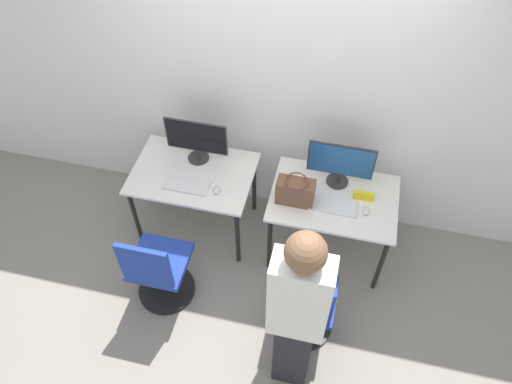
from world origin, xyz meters
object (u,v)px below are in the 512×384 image
at_px(monitor_right, 341,163).
at_px(office_chair_right, 305,307).
at_px(office_chair_left, 159,272).
at_px(handbag, 295,191).
at_px(monitor_left, 196,139).
at_px(keyboard_left, 187,185).
at_px(person_right, 297,313).
at_px(mouse_left, 217,190).
at_px(mouse_right, 366,210).
at_px(keyboard_right, 333,206).

distance_m(monitor_right, office_chair_right, 1.16).
relative_size(office_chair_left, handbag, 3.05).
distance_m(monitor_left, keyboard_left, 0.39).
bearing_deg(office_chair_left, person_right, -19.40).
xyz_separation_m(monitor_left, monitor_right, (1.20, 0.00, 0.00)).
distance_m(mouse_left, handbag, 0.64).
height_order(mouse_left, office_chair_right, office_chair_right).
height_order(mouse_right, handbag, handbag).
bearing_deg(person_right, mouse_left, 128.54).
relative_size(monitor_left, keyboard_right, 1.41).
bearing_deg(office_chair_right, keyboard_left, 148.77).
bearing_deg(monitor_left, keyboard_left, -90.00).
bearing_deg(office_chair_right, monitor_right, 85.73).
relative_size(monitor_left, mouse_left, 5.89).
xyz_separation_m(office_chair_left, keyboard_right, (1.26, 0.70, 0.35)).
distance_m(keyboard_left, person_right, 1.53).
bearing_deg(monitor_right, office_chair_left, -142.38).
bearing_deg(keyboard_right, monitor_left, 167.35).
xyz_separation_m(keyboard_left, office_chair_right, (1.12, -0.68, -0.35)).
height_order(keyboard_right, person_right, person_right).
distance_m(office_chair_left, handbag, 1.26).
height_order(monitor_right, keyboard_right, monitor_right).
bearing_deg(office_chair_right, office_chair_left, 178.07).
xyz_separation_m(mouse_left, monitor_right, (0.94, 0.33, 0.21)).
relative_size(monitor_left, person_right, 0.30).
xyz_separation_m(keyboard_left, handbag, (0.89, 0.05, 0.11)).
relative_size(keyboard_left, person_right, 0.21).
xyz_separation_m(mouse_left, office_chair_right, (0.86, -0.68, -0.36)).
relative_size(keyboard_left, handbag, 1.26).
xyz_separation_m(monitor_left, mouse_right, (1.45, -0.26, -0.21)).
distance_m(keyboard_right, person_right, 1.14).
bearing_deg(monitor_right, handbag, -137.29).
distance_m(monitor_left, person_right, 1.75).
xyz_separation_m(keyboard_left, monitor_right, (1.20, 0.33, 0.21)).
bearing_deg(monitor_right, monitor_left, -179.88).
bearing_deg(keyboard_left, keyboard_right, 2.78).
height_order(monitor_left, office_chair_left, monitor_left).
distance_m(keyboard_right, handbag, 0.32).
distance_m(monitor_right, keyboard_right, 0.34).
height_order(office_chair_left, office_chair_right, same).
bearing_deg(mouse_right, monitor_left, 169.72).
bearing_deg(office_chair_right, mouse_right, 65.85).
bearing_deg(keyboard_right, person_right, -95.37).
xyz_separation_m(monitor_left, keyboard_right, (1.20, -0.27, -0.21)).
xyz_separation_m(mouse_left, person_right, (0.83, -1.05, 0.24)).
height_order(office_chair_left, mouse_right, office_chair_left).
distance_m(mouse_right, handbag, 0.57).
distance_m(office_chair_right, handbag, 0.89).
relative_size(office_chair_left, office_chair_right, 1.00).
relative_size(office_chair_left, mouse_right, 10.18).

